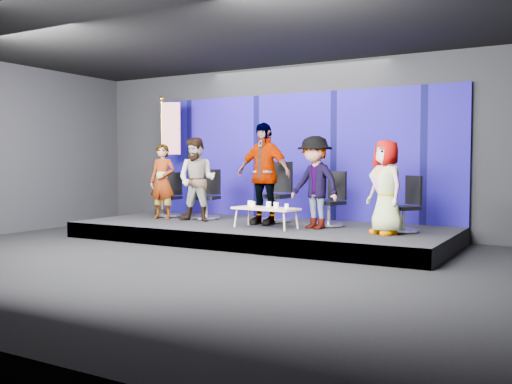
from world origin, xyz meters
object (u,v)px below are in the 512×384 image
(panelist_b, at_px, (197,180))
(chair_c, at_px, (276,202))
(chair_e, at_px, (405,214))
(mug_e, at_px, (287,206))
(panelist_a, at_px, (162,182))
(panelist_d, at_px, (315,183))
(chair_a, at_px, (170,202))
(mug_b, at_px, (253,204))
(chair_d, at_px, (331,208))
(panelist_e, at_px, (386,187))
(flag_stand, at_px, (168,152))
(chair_b, at_px, (207,203))
(coffee_table, at_px, (266,209))
(panelist_c, at_px, (263,174))
(mug_c, at_px, (269,204))
(mug_d, at_px, (276,205))
(mug_a, at_px, (250,204))

(panelist_b, xyz_separation_m, chair_c, (1.40, 0.70, -0.44))
(chair_e, height_order, mug_e, chair_e)
(panelist_a, distance_m, chair_e, 4.97)
(chair_c, distance_m, panelist_d, 1.38)
(chair_a, bearing_deg, mug_b, -27.24)
(chair_a, relative_size, chair_d, 0.95)
(panelist_d, bearing_deg, panelist_b, -160.81)
(panelist_b, relative_size, mug_e, 19.52)
(panelist_e, relative_size, flag_stand, 0.58)
(panelist_a, distance_m, panelist_e, 4.75)
(chair_b, bearing_deg, mug_e, -30.81)
(panelist_b, bearing_deg, coffee_table, -20.88)
(panelist_c, xyz_separation_m, panelist_d, (1.13, -0.17, -0.14))
(panelist_d, xyz_separation_m, chair_e, (1.52, 0.30, -0.50))
(panelist_a, height_order, panelist_d, panelist_d)
(chair_c, height_order, chair_d, chair_c)
(flag_stand, bearing_deg, mug_c, -43.38)
(panelist_d, distance_m, mug_d, 0.79)
(panelist_d, bearing_deg, mug_c, -140.27)
(panelist_d, relative_size, mug_c, 15.56)
(panelist_c, bearing_deg, panelist_a, -173.94)
(chair_e, xyz_separation_m, mug_d, (-2.07, -0.71, 0.11))
(panelist_b, relative_size, mug_b, 15.74)
(chair_b, xyz_separation_m, chair_d, (2.72, 0.02, -0.01))
(flag_stand, bearing_deg, mug_b, -46.84)
(panelist_d, relative_size, panelist_e, 1.06)
(panelist_c, distance_m, chair_d, 1.42)
(panelist_e, bearing_deg, flag_stand, -154.76)
(panelist_e, height_order, mug_b, panelist_e)
(panelist_b, height_order, mug_a, panelist_b)
(chair_e, bearing_deg, panelist_b, -138.89)
(panelist_a, distance_m, panelist_c, 2.30)
(chair_a, bearing_deg, mug_a, -25.46)
(panelist_e, relative_size, mug_a, 14.52)
(chair_c, bearing_deg, panelist_c, -87.88)
(mug_a, bearing_deg, panelist_e, 2.61)
(mug_d, height_order, mug_e, mug_d)
(panelist_b, xyz_separation_m, chair_e, (4.04, 0.31, -0.52))
(coffee_table, bearing_deg, mug_b, -168.61)
(chair_d, height_order, panelist_d, panelist_d)
(chair_b, xyz_separation_m, panelist_d, (2.62, -0.48, 0.48))
(panelist_e, bearing_deg, mug_a, -140.73)
(mug_e, bearing_deg, panelist_d, 47.36)
(chair_b, bearing_deg, panelist_c, -21.69)
(mug_c, bearing_deg, chair_b, 157.53)
(mug_d, bearing_deg, coffee_table, 166.15)
(chair_d, distance_m, flag_stand, 4.25)
(chair_b, xyz_separation_m, panelist_e, (3.94, -0.64, 0.43))
(chair_c, bearing_deg, flag_stand, 177.75)
(panelist_c, xyz_separation_m, mug_d, (0.58, -0.58, -0.54))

